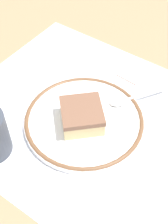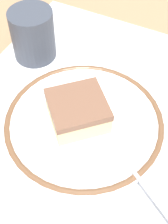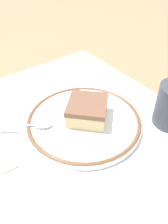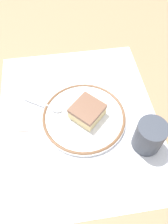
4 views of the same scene
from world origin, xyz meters
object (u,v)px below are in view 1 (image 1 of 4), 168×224
at_px(spoon, 126,99).
at_px(cake_slice, 82,116).
at_px(napkin, 14,86).
at_px(plate, 84,120).
at_px(sugar_packet, 130,76).

bearing_deg(spoon, cake_slice, -112.75).
xyz_separation_m(cake_slice, spoon, (0.04, 0.10, -0.02)).
xyz_separation_m(cake_slice, napkin, (-0.18, 0.00, -0.03)).
distance_m(plate, cake_slice, 0.03).
relative_size(cake_slice, spoon, 0.93).
bearing_deg(cake_slice, spoon, 67.25).
distance_m(plate, napkin, 0.18).
relative_size(cake_slice, napkin, 1.05).
xyz_separation_m(plate, spoon, (0.04, 0.09, 0.01)).
relative_size(plate, napkin, 2.24).
relative_size(cake_slice, sugar_packet, 2.15).
height_order(cake_slice, sugar_packet, cake_slice).
xyz_separation_m(napkin, sugar_packet, (0.19, 0.17, 0.00)).
relative_size(plate, cake_slice, 2.13).
bearing_deg(plate, cake_slice, -80.88).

